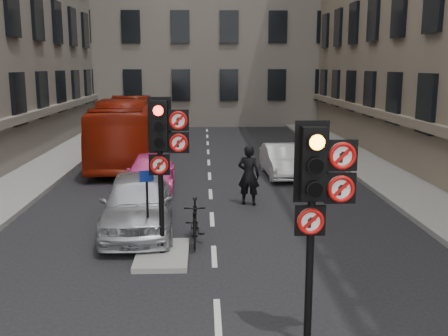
{
  "coord_description": "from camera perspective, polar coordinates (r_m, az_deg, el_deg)",
  "views": [
    {
      "loc": [
        -0.22,
        -6.59,
        4.38
      ],
      "look_at": [
        0.13,
        2.47,
        2.6
      ],
      "focal_mm": 42.0,
      "sensor_mm": 36.0,
      "label": 1
    }
  ],
  "objects": [
    {
      "name": "car_silver",
      "position": [
        14.17,
        -9.4,
        -3.75
      ],
      "size": [
        2.16,
        4.7,
        1.56
      ],
      "primitive_type": "imported",
      "rotation": [
        0.0,
        0.0,
        0.07
      ],
      "color": "#B4B5BC",
      "rests_on": "ground"
    },
    {
      "name": "bus_red",
      "position": [
        24.73,
        -10.65,
        4.09
      ],
      "size": [
        3.05,
        10.43,
        2.87
      ],
      "primitive_type": "imported",
      "rotation": [
        0.0,
        0.0,
        0.06
      ],
      "color": "maroon",
      "rests_on": "ground"
    },
    {
      "name": "info_sign",
      "position": [
        12.33,
        -8.37,
        -3.3
      ],
      "size": [
        0.32,
        0.13,
        1.88
      ],
      "rotation": [
        0.0,
        0.0,
        0.24
      ],
      "color": "black",
      "rests_on": "centre_island"
    },
    {
      "name": "signal_far",
      "position": [
        11.74,
        -6.58,
        2.82
      ],
      "size": [
        0.91,
        0.4,
        3.58
      ],
      "color": "black",
      "rests_on": "centre_island"
    },
    {
      "name": "signal_near",
      "position": [
        7.98,
        10.19,
        -2.1
      ],
      "size": [
        0.91,
        0.4,
        3.58
      ],
      "color": "black",
      "rests_on": "ground"
    },
    {
      "name": "motorcycle",
      "position": [
        13.16,
        -3.18,
        -5.86
      ],
      "size": [
        0.52,
        1.8,
        1.08
      ],
      "primitive_type": "imported",
      "rotation": [
        0.0,
        0.0,
        0.01
      ],
      "color": "black",
      "rests_on": "ground"
    },
    {
      "name": "centre_island",
      "position": [
        12.41,
        -6.71,
        -9.34
      ],
      "size": [
        1.2,
        2.0,
        0.12
      ],
      "primitive_type": "cube",
      "color": "gray",
      "rests_on": "ground"
    },
    {
      "name": "car_white",
      "position": [
        21.13,
        6.34,
        0.82
      ],
      "size": [
        1.46,
        3.84,
        1.25
      ],
      "primitive_type": "imported",
      "rotation": [
        0.0,
        0.0,
        0.04
      ],
      "color": "silver",
      "rests_on": "ground"
    },
    {
      "name": "pavement_left",
      "position": [
        20.32,
        -22.28,
        -1.94
      ],
      "size": [
        3.0,
        50.0,
        0.16
      ],
      "primitive_type": "cube",
      "color": "gray",
      "rests_on": "ground"
    },
    {
      "name": "motorcyclist",
      "position": [
        16.6,
        2.71,
        -0.77
      ],
      "size": [
        0.81,
        0.65,
        1.92
      ],
      "primitive_type": "imported",
      "rotation": [
        0.0,
        0.0,
        2.83
      ],
      "color": "black",
      "rests_on": "ground"
    },
    {
      "name": "car_pink",
      "position": [
        18.91,
        -7.96,
        -0.54
      ],
      "size": [
        1.8,
        4.14,
        1.18
      ],
      "primitive_type": "imported",
      "rotation": [
        0.0,
        0.0,
        0.03
      ],
      "color": "#EE469B",
      "rests_on": "ground"
    },
    {
      "name": "pavement_right",
      "position": [
        20.47,
        19.08,
        -1.62
      ],
      "size": [
        3.0,
        50.0,
        0.16
      ],
      "primitive_type": "cube",
      "color": "gray",
      "rests_on": "ground"
    }
  ]
}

